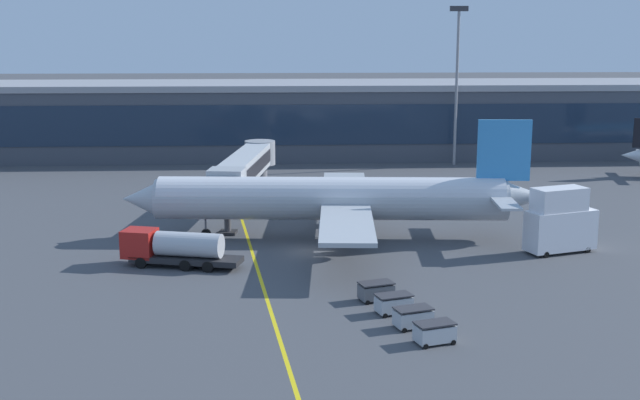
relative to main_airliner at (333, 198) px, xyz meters
The scene contains 12 objects.
ground_plane 6.76m from the main_airliner, 120.28° to the right, with size 700.00×700.00×0.00m, color #47494F.
apron_lead_in_line 9.68m from the main_airliner, 163.04° to the right, with size 0.30×80.00×0.01m, color yellow.
terminal_building 59.74m from the main_airliner, 101.89° to the left, with size 170.56×20.22×12.37m.
main_airliner is the anchor object (origin of this frame).
jet_bridge 17.01m from the main_airliner, 122.84° to the left, with size 6.99×25.14×6.94m.
fuel_tanker 17.63m from the main_airliner, 148.96° to the right, with size 11.08×5.09×3.25m.
catering_lift 22.05m from the main_airliner, 16.31° to the right, with size 7.24×4.52×6.30m.
baggage_cart_0 29.20m from the main_airliner, 80.35° to the right, with size 2.99×2.27×1.48m.
baggage_cart_1 26.06m from the main_airliner, 81.29° to the right, with size 2.99×2.27×1.48m.
baggage_cart_2 22.93m from the main_airliner, 82.51° to the right, with size 2.99×2.27×1.48m.
baggage_cart_3 19.83m from the main_airliner, 84.11° to the right, with size 2.99×2.27×1.48m.
apron_light_mast_1 52.56m from the main_airliner, 64.23° to the left, with size 2.80×0.50×24.56m.
Camera 1 is at (-3.00, -75.70, 20.62)m, focal length 45.88 mm.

